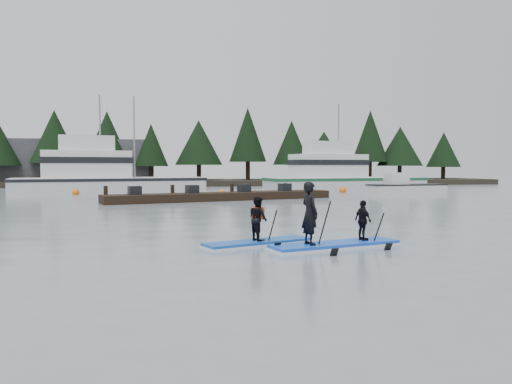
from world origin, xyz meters
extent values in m
plane|color=slate|center=(0.00, 0.00, 0.00)|extent=(160.00, 160.00, 0.00)
cube|color=#2D281E|center=(0.00, 42.00, 0.30)|extent=(70.00, 8.00, 0.60)
cube|color=#4C4C51|center=(-14.00, 44.00, 2.50)|extent=(18.00, 6.00, 5.00)
cube|color=silver|center=(-8.03, 30.43, 0.11)|extent=(16.28, 7.15, 2.10)
cube|color=white|center=(-9.89, 30.09, 2.29)|extent=(7.54, 4.38, 2.28)
cylinder|color=gray|center=(-8.81, 30.29, 4.66)|extent=(0.14, 0.14, 7.01)
cube|color=silver|center=(12.53, 28.67, 0.10)|extent=(14.75, 5.82, 2.05)
cube|color=white|center=(10.82, 28.46, 2.15)|extent=(6.77, 3.72, 2.05)
cylinder|color=gray|center=(11.82, 28.58, 4.39)|extent=(0.14, 0.14, 6.51)
cube|color=silver|center=(15.13, 22.24, 0.36)|extent=(6.40, 2.65, 0.72)
cube|color=black|center=(0.01, 17.29, 0.25)|extent=(14.79, 5.83, 0.49)
sphere|color=orange|center=(0.68, 22.97, 0.00)|extent=(0.53, 0.53, 0.53)
sphere|color=orange|center=(-10.11, 25.67, 0.00)|extent=(0.53, 0.53, 0.53)
sphere|color=orange|center=(10.89, 24.90, 0.00)|extent=(0.60, 0.60, 0.60)
cube|color=#134DB5|center=(-1.19, -0.52, 0.06)|extent=(3.18, 1.80, 0.12)
imported|color=black|center=(-1.19, -0.52, 0.72)|extent=(0.64, 0.71, 1.21)
cube|color=red|center=(-1.19, -0.52, 0.87)|extent=(0.35, 0.29, 0.32)
cylinder|color=black|center=(-0.88, -0.64, 0.26)|extent=(0.22, 0.86, 1.48)
cube|color=blue|center=(0.74, -1.34, 0.06)|extent=(3.74, 1.75, 0.13)
imported|color=black|center=(-0.04, -1.55, 0.94)|extent=(0.53, 0.67, 1.63)
cylinder|color=black|center=(0.26, -1.70, 0.50)|extent=(0.15, 0.95, 1.62)
imported|color=black|center=(1.61, -1.12, 0.68)|extent=(0.42, 0.69, 1.10)
cylinder|color=black|center=(1.90, -1.26, 0.21)|extent=(0.13, 0.85, 1.44)
camera|label=1|loc=(-3.80, -13.84, 2.16)|focal=35.00mm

